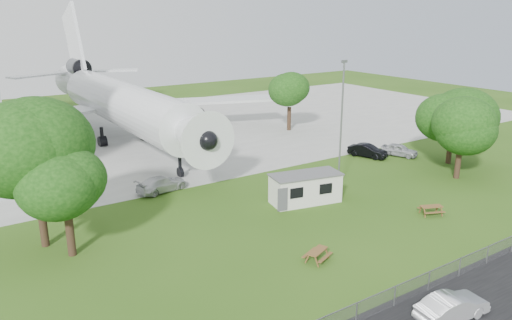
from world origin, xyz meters
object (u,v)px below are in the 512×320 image
picnic_west (317,261)px  picnic_east (431,214)px  car_centre_sedan (452,307)px  site_cabin (306,188)px  airliner (119,101)px

picnic_west → picnic_east: size_ratio=1.00×
picnic_east → car_centre_sedan: car_centre_sedan is taller
site_cabin → car_centre_sedan: (-4.44, -18.01, -0.59)m
picnic_east → site_cabin: bearing=154.2°
airliner → picnic_east: size_ratio=26.52×
airliner → picnic_west: size_ratio=26.52×
site_cabin → picnic_west: bearing=-124.9°
airliner → picnic_east: 40.37m
picnic_west → car_centre_sedan: bearing=-101.2°
car_centre_sedan → picnic_east: bearing=-41.8°
airliner → site_cabin: (6.08, -29.91, -3.96)m
picnic_west → picnic_east: same height
site_cabin → car_centre_sedan: size_ratio=1.59×
site_cabin → picnic_east: bearing=-49.3°
airliner → picnic_west: airliner is taller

